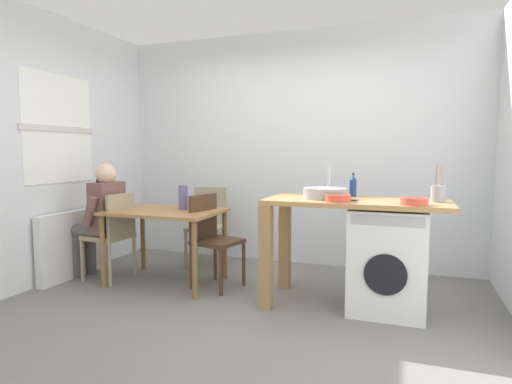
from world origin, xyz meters
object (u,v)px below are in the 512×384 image
at_px(utensil_crock, 438,193).
at_px(vase, 183,197).
at_px(chair_person_seat, 114,231).
at_px(washing_machine, 387,260).
at_px(colander, 414,201).
at_px(mixing_bowl, 338,198).
at_px(bottle_tall_green, 353,186).
at_px(dining_table, 165,220).
at_px(chair_opposite, 212,235).
at_px(seated_person, 101,215).
at_px(chair_spare_by_wall, 208,222).

bearing_deg(utensil_crock, vase, 178.19).
distance_m(chair_person_seat, utensil_crock, 3.08).
bearing_deg(washing_machine, chair_person_seat, -178.31).
bearing_deg(colander, mixing_bowl, 178.00).
height_order(chair_person_seat, vase, vase).
height_order(chair_person_seat, bottle_tall_green, bottle_tall_green).
bearing_deg(dining_table, vase, 33.69).
xyz_separation_m(dining_table, bottle_tall_green, (1.81, 0.19, 0.37)).
bearing_deg(utensil_crock, washing_machine, -171.90).
distance_m(mixing_bowl, colander, 0.57).
relative_size(chair_person_seat, washing_machine, 1.05).
bearing_deg(chair_opposite, vase, -81.62).
height_order(chair_opposite, seated_person, seated_person).
bearing_deg(mixing_bowl, chair_person_seat, 177.03).
relative_size(dining_table, seated_person, 0.92).
bearing_deg(chair_person_seat, chair_spare_by_wall, -31.58).
bearing_deg(seated_person, chair_opposite, -78.00).
bearing_deg(chair_spare_by_wall, colander, 146.48).
relative_size(chair_spare_by_wall, washing_machine, 1.05).
xyz_separation_m(chair_opposite, washing_machine, (1.65, -0.09, -0.08)).
bearing_deg(vase, chair_person_seat, -163.55).
distance_m(chair_opposite, washing_machine, 1.65).
distance_m(seated_person, colander, 3.04).
distance_m(chair_person_seat, bottle_tall_green, 2.43).
xyz_separation_m(chair_person_seat, chair_opposite, (1.02, 0.17, 0.00)).
distance_m(dining_table, seated_person, 0.71).
height_order(chair_opposite, bottle_tall_green, bottle_tall_green).
bearing_deg(dining_table, chair_spare_by_wall, 83.48).
bearing_deg(mixing_bowl, vase, 168.48).
xyz_separation_m(washing_machine, vase, (-1.98, 0.13, 0.43)).
bearing_deg(utensil_crock, chair_spare_by_wall, 162.73).
distance_m(bottle_tall_green, mixing_bowl, 0.42).
height_order(mixing_bowl, colander, mixing_bowl).
relative_size(washing_machine, vase, 3.52).
height_order(seated_person, colander, seated_person).
xyz_separation_m(chair_person_seat, vase, (0.70, 0.21, 0.35)).
bearing_deg(chair_spare_by_wall, seated_person, 38.55).
relative_size(bottle_tall_green, colander, 1.06).
bearing_deg(dining_table, mixing_bowl, -7.34).
bearing_deg(utensil_crock, colander, -123.70).
relative_size(chair_opposite, washing_machine, 1.05).
bearing_deg(chair_spare_by_wall, mixing_bowl, 139.93).
bearing_deg(bottle_tall_green, colander, -40.56).
height_order(colander, vase, vase).
xyz_separation_m(bottle_tall_green, mixing_bowl, (-0.07, -0.41, -0.06)).
bearing_deg(chair_person_seat, seated_person, 90.00).
height_order(bottle_tall_green, mixing_bowl, bottle_tall_green).
height_order(washing_machine, utensil_crock, utensil_crock).
xyz_separation_m(dining_table, washing_machine, (2.13, -0.03, -0.21)).
distance_m(utensil_crock, colander, 0.33).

